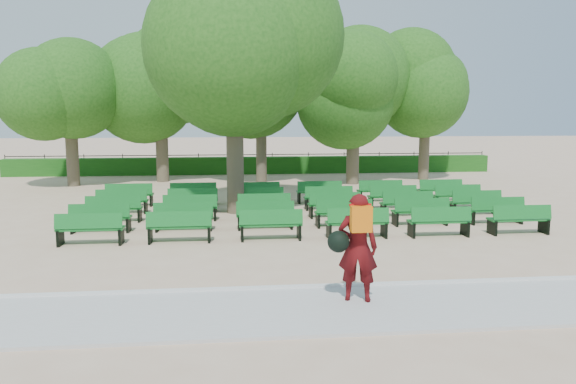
# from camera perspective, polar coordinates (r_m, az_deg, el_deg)

# --- Properties ---
(ground) EXTENTS (120.00, 120.00, 0.00)m
(ground) POSITION_cam_1_polar(r_m,az_deg,el_deg) (16.58, -1.14, -3.30)
(ground) COLOR tan
(paving) EXTENTS (30.00, 2.20, 0.06)m
(paving) POSITION_cam_1_polar(r_m,az_deg,el_deg) (9.47, 2.80, -11.90)
(paving) COLOR #B8B7B3
(paving) RESTS_ON ground
(curb) EXTENTS (30.00, 0.12, 0.10)m
(curb) POSITION_cam_1_polar(r_m,az_deg,el_deg) (10.54, 1.83, -9.69)
(curb) COLOR silver
(curb) RESTS_ON ground
(hedge) EXTENTS (26.00, 0.70, 0.90)m
(hedge) POSITION_cam_1_polar(r_m,az_deg,el_deg) (30.36, -3.43, 2.72)
(hedge) COLOR #1D5B17
(hedge) RESTS_ON ground
(fence) EXTENTS (26.00, 0.10, 1.02)m
(fence) POSITION_cam_1_polar(r_m,az_deg,el_deg) (30.80, -3.46, 1.96)
(fence) COLOR black
(fence) RESTS_ON ground
(tree_line) EXTENTS (21.80, 6.80, 7.04)m
(tree_line) POSITION_cam_1_polar(r_m,az_deg,el_deg) (26.43, -3.01, 0.95)
(tree_line) COLOR #29611A
(tree_line) RESTS_ON ground
(bench_array) EXTENTS (1.65, 0.59, 1.02)m
(bench_array) POSITION_cam_1_polar(r_m,az_deg,el_deg) (17.52, 1.15, -2.40)
(bench_array) COLOR #126B23
(bench_array) RESTS_ON ground
(tree_among) EXTENTS (5.68, 5.68, 7.72)m
(tree_among) POSITION_cam_1_polar(r_m,az_deg,el_deg) (18.37, -5.54, 13.89)
(tree_among) COLOR brown
(tree_among) RESTS_ON ground
(person) EXTENTS (0.92, 0.62, 1.86)m
(person) POSITION_cam_1_polar(r_m,az_deg,el_deg) (9.63, 6.95, -5.45)
(person) COLOR #4E0B0D
(person) RESTS_ON ground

